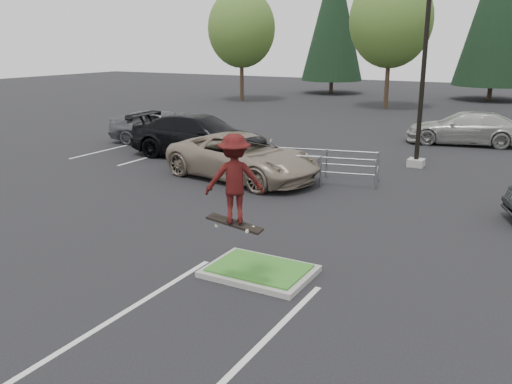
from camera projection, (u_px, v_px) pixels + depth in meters
The scene contains 14 objects.
ground at pixel (259, 274), 11.49m from camera, with size 120.00×120.00×0.00m, color black.
grass_median at pixel (259, 271), 11.47m from camera, with size 2.20×1.60×0.16m.
stall_lines at pixel (313, 197), 17.20m from camera, with size 22.62×17.60×0.01m.
light_pole at pixel (425, 47), 20.15m from camera, with size 0.70×0.60×10.12m.
decid_a at pixel (242, 31), 43.71m from camera, with size 5.44×5.44×8.91m.
decid_b at pixel (391, 23), 38.42m from camera, with size 5.89×5.89×9.64m.
conif_a at pixel (334, 15), 49.84m from camera, with size 5.72×5.72×13.00m.
conif_b at pixel (500, 2), 43.54m from camera, with size 6.38×6.38×14.50m.
cart_corral at pixel (312, 163), 19.01m from camera, with size 3.91×2.12×1.05m.
skateboarder at pixel (234, 179), 10.03m from camera, with size 1.25×1.11×1.84m.
car_l_tan at pixel (243, 157), 19.28m from camera, with size 2.67×5.78×1.61m, color gray.
car_l_black at pixel (200, 136), 22.92m from camera, with size 2.52×6.19×1.80m, color black.
car_l_grey at pixel (160, 126), 25.97m from camera, with size 1.97×4.90×1.67m, color #4C4E54.
car_far_silver at pixel (466, 128), 25.80m from camera, with size 2.19×5.38×1.56m, color #ABACA6.
Camera 1 is at (5.06, -9.32, 4.76)m, focal length 38.00 mm.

